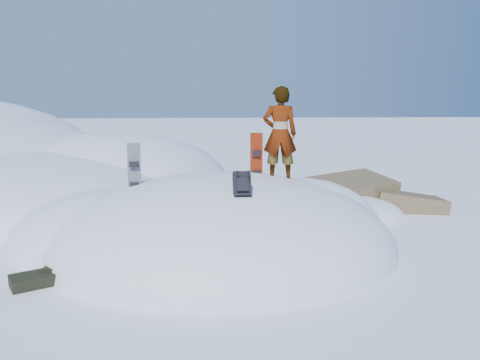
{
  "coord_description": "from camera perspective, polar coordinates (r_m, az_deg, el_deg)",
  "views": [
    {
      "loc": [
        -0.32,
        -9.11,
        3.01
      ],
      "look_at": [
        0.39,
        0.3,
        1.34
      ],
      "focal_mm": 35.0,
      "sensor_mm": 36.0,
      "label": 1
    }
  ],
  "objects": [
    {
      "name": "ground",
      "position": [
        9.6,
        -2.23,
        -8.22
      ],
      "size": [
        120.0,
        120.0,
        0.0
      ],
      "primitive_type": "plane",
      "color": "white",
      "rests_on": "ground"
    },
    {
      "name": "snow_mound",
      "position": [
        9.82,
        -3.3,
        -7.8
      ],
      "size": [
        8.0,
        6.0,
        3.0
      ],
      "color": "silver",
      "rests_on": "ground"
    },
    {
      "name": "rock_outcrop",
      "position": [
        13.12,
        13.73,
        -3.43
      ],
      "size": [
        4.68,
        4.41,
        1.68
      ],
      "color": "brown",
      "rests_on": "ground"
    },
    {
      "name": "snowboard_red",
      "position": [
        10.01,
        2.0,
        1.81
      ],
      "size": [
        0.27,
        0.18,
        1.43
      ],
      "rotation": [
        0.0,
        0.0,
        -0.24
      ],
      "color": "red",
      "rests_on": "snow_mound"
    },
    {
      "name": "snowboard_dark",
      "position": [
        9.43,
        -12.75,
        0.36
      ],
      "size": [
        0.26,
        0.17,
        1.37
      ],
      "rotation": [
        0.0,
        0.0,
        0.02
      ],
      "color": "black",
      "rests_on": "snow_mound"
    },
    {
      "name": "backpack",
      "position": [
        8.03,
        0.25,
        -0.51
      ],
      "size": [
        0.31,
        0.4,
        0.5
      ],
      "rotation": [
        0.0,
        0.0,
        0.04
      ],
      "color": "black",
      "rests_on": "snow_mound"
    },
    {
      "name": "gear_pile",
      "position": [
        8.42,
        -23.58,
        -10.93
      ],
      "size": [
        0.89,
        0.72,
        0.23
      ],
      "rotation": [
        0.0,
        0.0,
        0.51
      ],
      "color": "black",
      "rests_on": "ground"
    },
    {
      "name": "person",
      "position": [
        9.6,
        4.88,
        5.63
      ],
      "size": [
        0.74,
        0.52,
        1.91
      ],
      "primitive_type": "imported",
      "rotation": [
        0.0,
        0.0,
        3.05
      ],
      "color": "slate",
      "rests_on": "snow_mound"
    }
  ]
}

